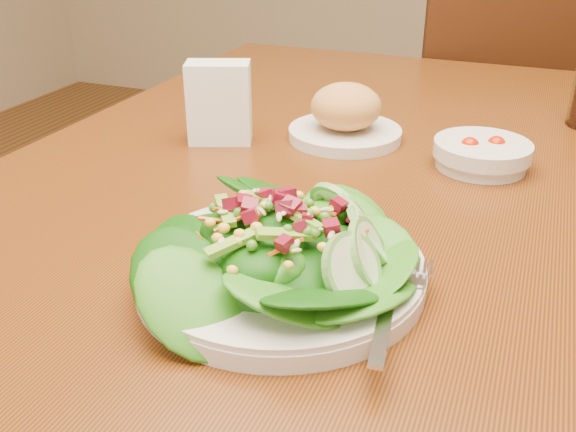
% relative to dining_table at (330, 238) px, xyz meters
% --- Properties ---
extents(dining_table, '(0.90, 1.40, 0.75)m').
position_rel_dining_table_xyz_m(dining_table, '(0.00, 0.00, 0.00)').
color(dining_table, '#64320C').
rests_on(dining_table, ground_plane).
extents(chair_far, '(0.52, 0.52, 0.88)m').
position_rel_dining_table_xyz_m(chair_far, '(0.12, 0.91, -0.18)').
color(chair_far, black).
rests_on(chair_far, ground_plane).
extents(salad_plate, '(0.28, 0.28, 0.08)m').
position_rel_dining_table_xyz_m(salad_plate, '(0.05, -0.27, 0.13)').
color(salad_plate, silver).
rests_on(salad_plate, dining_table).
extents(bread_plate, '(0.17, 0.17, 0.09)m').
position_rel_dining_table_xyz_m(bread_plate, '(-0.02, 0.13, 0.14)').
color(bread_plate, silver).
rests_on(bread_plate, dining_table).
extents(tomato_bowl, '(0.13, 0.13, 0.04)m').
position_rel_dining_table_xyz_m(tomato_bowl, '(0.18, 0.09, 0.12)').
color(tomato_bowl, silver).
rests_on(tomato_bowl, dining_table).
extents(napkin_holder, '(0.10, 0.08, 0.12)m').
position_rel_dining_table_xyz_m(napkin_holder, '(-0.19, 0.05, 0.16)').
color(napkin_holder, white).
rests_on(napkin_holder, dining_table).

